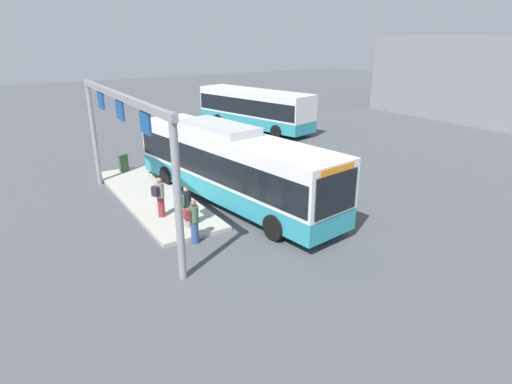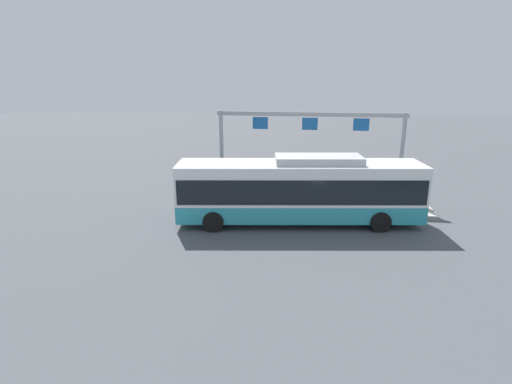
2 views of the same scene
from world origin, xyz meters
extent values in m
plane|color=#4C4F54|center=(0.00, 0.00, 0.00)|extent=(120.00, 120.00, 0.00)
cube|color=#B2ADA3|center=(-2.21, -2.95, 0.08)|extent=(10.00, 2.80, 0.16)
cube|color=teal|center=(0.00, 0.00, 0.77)|extent=(12.20, 4.16, 0.85)
cube|color=white|center=(0.00, 0.00, 2.15)|extent=(12.20, 4.16, 1.90)
cube|color=black|center=(0.00, 0.00, 1.95)|extent=(11.97, 4.17, 1.20)
cube|color=black|center=(5.94, 0.85, 2.05)|extent=(0.34, 2.11, 1.50)
cube|color=#B7B7BC|center=(-0.89, -0.13, 3.28)|extent=(4.39, 2.32, 0.36)
cube|color=orange|center=(5.87, 0.84, 2.90)|extent=(0.37, 1.75, 0.28)
cylinder|color=black|center=(3.97, 1.78, 0.50)|extent=(1.03, 0.44, 1.00)
cylinder|color=black|center=(4.31, -0.60, 0.50)|extent=(1.03, 0.44, 1.00)
cylinder|color=black|center=(-3.91, 0.66, 0.50)|extent=(1.03, 0.44, 1.00)
cylinder|color=black|center=(-3.58, -1.72, 0.50)|extent=(1.03, 0.44, 1.00)
cube|color=teal|center=(-12.82, 9.32, 0.77)|extent=(10.73, 4.91, 0.85)
cube|color=white|center=(-12.82, 9.32, 2.15)|extent=(10.73, 4.91, 1.90)
cube|color=black|center=(-12.82, 9.32, 1.95)|extent=(10.53, 4.90, 1.20)
cylinder|color=black|center=(-9.79, 11.30, 0.50)|extent=(1.04, 0.53, 1.00)
cylinder|color=black|center=(-9.22, 8.97, 0.50)|extent=(1.04, 0.53, 1.00)
cylinder|color=black|center=(-16.04, 9.77, 0.50)|extent=(1.04, 0.53, 1.00)
cylinder|color=black|center=(-15.47, 7.44, 0.50)|extent=(1.04, 0.53, 1.00)
cylinder|color=#334C8C|center=(2.98, -3.19, 0.42)|extent=(0.30, 0.30, 0.85)
cylinder|color=#476B4C|center=(2.98, -3.19, 1.15)|extent=(0.36, 0.36, 0.60)
sphere|color=brown|center=(2.98, -3.19, 1.56)|extent=(0.22, 0.22, 0.22)
cube|color=maroon|center=(2.96, -3.45, 1.18)|extent=(0.29, 0.20, 0.40)
cylinder|color=gray|center=(1.89, -2.97, 0.58)|extent=(0.30, 0.30, 0.85)
cylinder|color=black|center=(1.89, -2.97, 1.31)|extent=(0.36, 0.36, 0.60)
sphere|color=tan|center=(1.89, -2.97, 1.72)|extent=(0.22, 0.22, 0.22)
cube|color=#4C8447|center=(1.91, -3.23, 1.34)|extent=(0.29, 0.20, 0.40)
cylinder|color=maroon|center=(0.36, -3.48, 0.58)|extent=(0.38, 0.38, 0.85)
cylinder|color=gray|center=(0.36, -3.48, 1.31)|extent=(0.46, 0.46, 0.60)
sphere|color=#9E755B|center=(0.36, -3.48, 1.72)|extent=(0.22, 0.22, 0.22)
cube|color=#26262D|center=(0.48, -3.71, 1.34)|extent=(0.33, 0.29, 0.40)
cylinder|color=gray|center=(-5.66, -4.52, 2.60)|extent=(0.24, 0.24, 5.20)
cylinder|color=gray|center=(4.96, -4.52, 2.60)|extent=(0.24, 0.24, 5.20)
cube|color=gray|center=(-0.35, -4.52, 5.05)|extent=(11.03, 0.20, 0.24)
cube|color=#144C8C|center=(-3.27, -4.52, 4.50)|extent=(0.90, 0.08, 0.70)
cube|color=#144C8C|center=(-0.35, -4.52, 4.50)|extent=(0.90, 0.08, 0.70)
cube|color=#144C8C|center=(2.57, -4.52, 4.50)|extent=(0.90, 0.08, 0.70)
cylinder|color=#2D5133|center=(-6.68, -2.98, 0.61)|extent=(0.52, 0.52, 0.90)
camera|label=1|loc=(15.99, -8.80, 7.17)|focal=29.83mm
camera|label=2|loc=(-0.65, 19.34, 7.18)|focal=28.26mm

